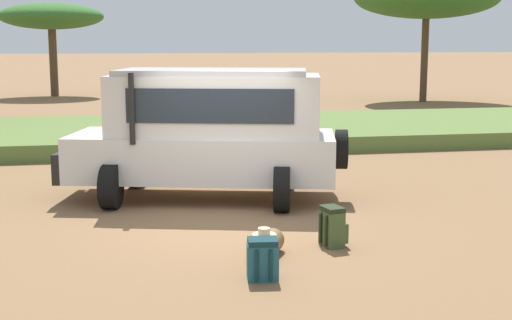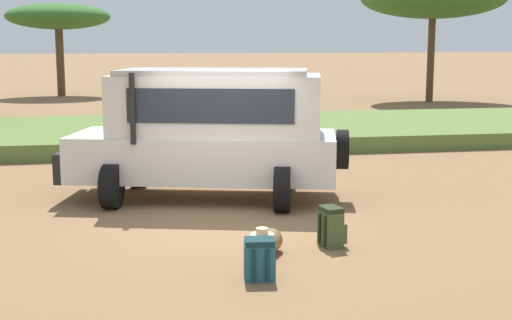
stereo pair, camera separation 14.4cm
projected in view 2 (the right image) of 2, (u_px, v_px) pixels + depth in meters
The scene contains 7 objects.
ground_plane at pixel (225, 223), 11.68m from camera, with size 320.00×320.00×0.00m, color olive.
grass_bank at pixel (178, 133), 21.46m from camera, with size 120.00×7.00×0.44m.
safari_vehicle at pixel (210, 131), 13.34m from camera, with size 5.47×3.50×2.44m.
backpack_beside_front_wheel at pixel (259, 259), 8.93m from camera, with size 0.42×0.44×0.52m.
backpack_cluster_center at pixel (331, 227), 10.34m from camera, with size 0.40×0.42×0.59m.
duffel_bag_low_black_case at pixel (264, 245), 9.85m from camera, with size 0.63×0.84×0.44m.
acacia_tree_centre_back at pixel (58, 17), 37.89m from camera, with size 5.49×4.67×4.93m.
Camera 2 is at (-1.55, -11.25, 2.96)m, focal length 50.00 mm.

